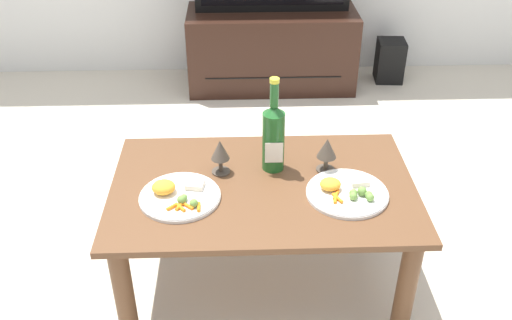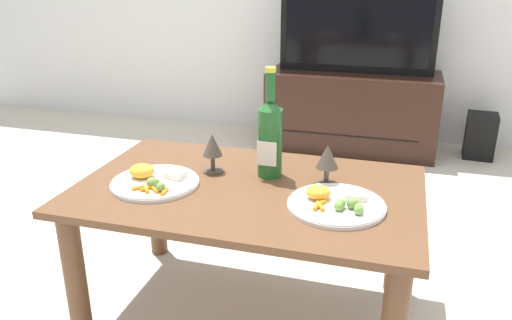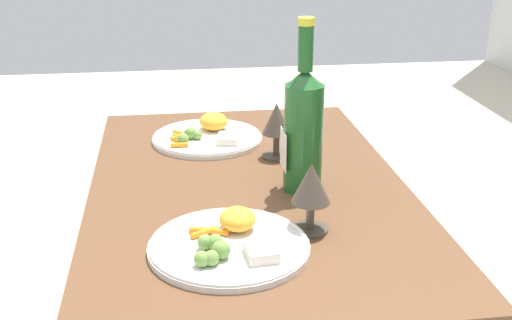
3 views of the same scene
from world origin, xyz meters
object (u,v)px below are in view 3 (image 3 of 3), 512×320
at_px(dining_table, 248,220).
at_px(wine_bottle, 303,126).
at_px(dinner_plate_right, 230,243).
at_px(goblet_left, 277,122).
at_px(dinner_plate_left, 208,135).
at_px(goblet_right, 311,187).

height_order(dining_table, wine_bottle, wine_bottle).
bearing_deg(dinner_plate_right, goblet_left, 160.53).
height_order(wine_bottle, dinner_plate_left, wine_bottle).
distance_m(dinner_plate_left, dinner_plate_right, 0.60).
height_order(dining_table, goblet_left, goblet_left).
bearing_deg(goblet_left, dinner_plate_left, -132.77).
xyz_separation_m(goblet_left, goblet_right, (0.40, -0.00, -0.00)).
xyz_separation_m(dining_table, goblet_left, (-0.16, 0.09, 0.18)).
xyz_separation_m(wine_bottle, goblet_left, (-0.20, -0.02, -0.05)).
distance_m(wine_bottle, goblet_right, 0.21).
bearing_deg(wine_bottle, dining_table, -110.76).
distance_m(wine_bottle, dinner_plate_left, 0.41).
bearing_deg(dinner_plate_right, wine_bottle, 143.92).
height_order(dining_table, dinner_plate_left, dinner_plate_left).
height_order(goblet_right, dinner_plate_right, goblet_right).
distance_m(dining_table, dinner_plate_left, 0.33).
height_order(dining_table, goblet_right, goblet_right).
height_order(goblet_right, dinner_plate_left, goblet_right).
bearing_deg(dining_table, wine_bottle, 69.24).
xyz_separation_m(dining_table, wine_bottle, (0.04, 0.11, 0.24)).
relative_size(dining_table, wine_bottle, 2.99).
bearing_deg(dinner_plate_right, goblet_right, 108.60).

